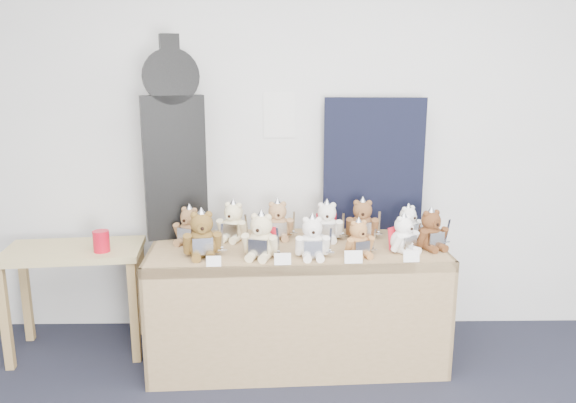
{
  "coord_description": "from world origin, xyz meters",
  "views": [
    {
      "loc": [
        -0.08,
        -1.23,
        1.78
      ],
      "look_at": [
        -0.03,
        1.92,
        1.03
      ],
      "focal_mm": 35.0,
      "sensor_mm": 36.0,
      "label": 1
    }
  ],
  "objects_px": {
    "teddy_front_far_right": "(404,235)",
    "teddy_back_right": "(362,221)",
    "teddy_back_centre_left": "(278,221)",
    "guitar_case": "(174,141)",
    "teddy_back_left": "(233,223)",
    "display_table": "(297,274)",
    "teddy_front_end": "(431,231)",
    "teddy_front_left": "(261,238)",
    "teddy_front_right": "(359,240)",
    "red_cup": "(101,241)",
    "teddy_back_centre_right": "(327,223)",
    "teddy_back_far_left": "(189,227)",
    "teddy_front_centre": "(312,239)",
    "teddy_front_far_left": "(202,236)",
    "teddy_back_end": "(408,224)",
    "side_table": "(75,267)"
  },
  "relations": [
    {
      "from": "teddy_front_left",
      "to": "teddy_back_left",
      "type": "height_order",
      "value": "teddy_front_left"
    },
    {
      "from": "teddy_front_end",
      "to": "teddy_back_far_left",
      "type": "relative_size",
      "value": 1.03
    },
    {
      "from": "teddy_front_centre",
      "to": "display_table",
      "type": "bearing_deg",
      "value": 115.0
    },
    {
      "from": "teddy_front_centre",
      "to": "teddy_back_end",
      "type": "height_order",
      "value": "teddy_front_centre"
    },
    {
      "from": "teddy_front_end",
      "to": "teddy_back_centre_right",
      "type": "xyz_separation_m",
      "value": [
        -0.6,
        0.19,
        0.0
      ]
    },
    {
      "from": "display_table",
      "to": "teddy_front_right",
      "type": "distance_m",
      "value": 0.45
    },
    {
      "from": "teddy_back_left",
      "to": "display_table",
      "type": "bearing_deg",
      "value": -7.09
    },
    {
      "from": "red_cup",
      "to": "teddy_back_centre_right",
      "type": "xyz_separation_m",
      "value": [
        1.38,
        0.09,
        0.08
      ]
    },
    {
      "from": "teddy_back_centre_right",
      "to": "guitar_case",
      "type": "bearing_deg",
      "value": 177.17
    },
    {
      "from": "teddy_front_centre",
      "to": "teddy_back_centre_left",
      "type": "distance_m",
      "value": 0.43
    },
    {
      "from": "teddy_back_far_left",
      "to": "teddy_back_right",
      "type": "bearing_deg",
      "value": 29.0
    },
    {
      "from": "teddy_back_end",
      "to": "teddy_back_centre_left",
      "type": "bearing_deg",
      "value": 145.69
    },
    {
      "from": "teddy_back_left",
      "to": "teddy_back_centre_right",
      "type": "relative_size",
      "value": 1.0
    },
    {
      "from": "teddy_back_centre_left",
      "to": "guitar_case",
      "type": "bearing_deg",
      "value": 170.31
    },
    {
      "from": "red_cup",
      "to": "teddy_front_left",
      "type": "height_order",
      "value": "teddy_front_left"
    },
    {
      "from": "side_table",
      "to": "teddy_front_left",
      "type": "bearing_deg",
      "value": -21.12
    },
    {
      "from": "red_cup",
      "to": "teddy_back_centre_right",
      "type": "relative_size",
      "value": 0.48
    },
    {
      "from": "teddy_back_right",
      "to": "teddy_front_left",
      "type": "bearing_deg",
      "value": -143.5
    },
    {
      "from": "teddy_front_centre",
      "to": "teddy_back_right",
      "type": "bearing_deg",
      "value": 45.06
    },
    {
      "from": "display_table",
      "to": "teddy_front_left",
      "type": "bearing_deg",
      "value": -147.7
    },
    {
      "from": "teddy_front_left",
      "to": "teddy_front_end",
      "type": "height_order",
      "value": "teddy_front_left"
    },
    {
      "from": "teddy_front_far_left",
      "to": "teddy_front_end",
      "type": "relative_size",
      "value": 1.12
    },
    {
      "from": "teddy_front_right",
      "to": "teddy_back_far_left",
      "type": "relative_size",
      "value": 0.92
    },
    {
      "from": "teddy_back_centre_right",
      "to": "teddy_back_end",
      "type": "relative_size",
      "value": 1.14
    },
    {
      "from": "teddy_back_left",
      "to": "teddy_front_right",
      "type": "bearing_deg",
      "value": -4.31
    },
    {
      "from": "teddy_front_far_left",
      "to": "teddy_back_far_left",
      "type": "distance_m",
      "value": 0.27
    },
    {
      "from": "teddy_front_end",
      "to": "teddy_back_end",
      "type": "distance_m",
      "value": 0.22
    },
    {
      "from": "teddy_front_far_right",
      "to": "teddy_front_end",
      "type": "relative_size",
      "value": 0.93
    },
    {
      "from": "teddy_front_right",
      "to": "teddy_back_right",
      "type": "relative_size",
      "value": 0.85
    },
    {
      "from": "teddy_front_far_right",
      "to": "teddy_back_right",
      "type": "distance_m",
      "value": 0.34
    },
    {
      "from": "teddy_front_centre",
      "to": "teddy_back_far_left",
      "type": "bearing_deg",
      "value": 156.93
    },
    {
      "from": "teddy_front_right",
      "to": "teddy_back_right",
      "type": "height_order",
      "value": "teddy_back_right"
    },
    {
      "from": "teddy_back_right",
      "to": "teddy_back_far_left",
      "type": "relative_size",
      "value": 1.08
    },
    {
      "from": "teddy_front_far_right",
      "to": "teddy_back_far_left",
      "type": "bearing_deg",
      "value": 135.15
    },
    {
      "from": "teddy_front_far_left",
      "to": "teddy_back_centre_left",
      "type": "relative_size",
      "value": 1.11
    },
    {
      "from": "teddy_front_centre",
      "to": "teddy_front_end",
      "type": "xyz_separation_m",
      "value": [
        0.71,
        0.15,
        -0.0
      ]
    },
    {
      "from": "side_table",
      "to": "guitar_case",
      "type": "height_order",
      "value": "guitar_case"
    },
    {
      "from": "display_table",
      "to": "teddy_front_centre",
      "type": "distance_m",
      "value": 0.32
    },
    {
      "from": "teddy_front_right",
      "to": "teddy_back_far_left",
      "type": "height_order",
      "value": "teddy_back_far_left"
    },
    {
      "from": "teddy_back_centre_left",
      "to": "teddy_back_far_left",
      "type": "height_order",
      "value": "teddy_back_centre_left"
    },
    {
      "from": "teddy_front_left",
      "to": "teddy_front_right",
      "type": "bearing_deg",
      "value": 17.41
    },
    {
      "from": "red_cup",
      "to": "teddy_front_far_left",
      "type": "height_order",
      "value": "teddy_front_far_left"
    },
    {
      "from": "display_table",
      "to": "teddy_back_right",
      "type": "xyz_separation_m",
      "value": [
        0.42,
        0.22,
        0.27
      ]
    },
    {
      "from": "display_table",
      "to": "teddy_back_left",
      "type": "relative_size",
      "value": 6.54
    },
    {
      "from": "teddy_back_centre_left",
      "to": "teddy_back_centre_right",
      "type": "bearing_deg",
      "value": -12.94
    },
    {
      "from": "teddy_back_left",
      "to": "teddy_front_end",
      "type": "bearing_deg",
      "value": 9.86
    },
    {
      "from": "side_table",
      "to": "teddy_front_far_right",
      "type": "bearing_deg",
      "value": -12.77
    },
    {
      "from": "side_table",
      "to": "teddy_back_right",
      "type": "height_order",
      "value": "teddy_back_right"
    },
    {
      "from": "teddy_front_far_right",
      "to": "teddy_back_left",
      "type": "relative_size",
      "value": 0.92
    },
    {
      "from": "guitar_case",
      "to": "teddy_back_end",
      "type": "height_order",
      "value": "guitar_case"
    }
  ]
}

